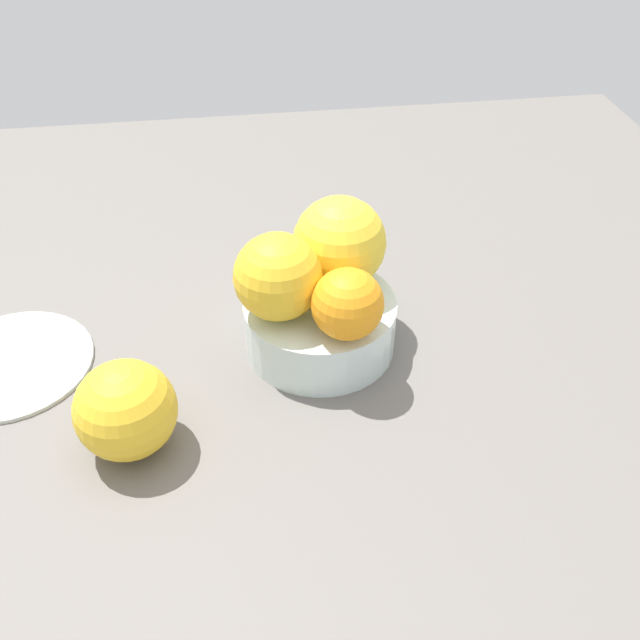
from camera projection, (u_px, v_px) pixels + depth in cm
name	position (u px, v px, depth cm)	size (l,w,h in cm)	color
ground_plane	(320.00, 352.00, 68.73)	(110.00, 110.00, 2.00)	#66605B
fruit_bowl	(320.00, 325.00, 66.50)	(14.29, 14.29, 5.20)	silver
orange_in_bowl_0	(278.00, 277.00, 61.21)	(7.90, 7.90, 7.90)	yellow
orange_in_bowl_1	(339.00, 243.00, 64.63)	(8.68, 8.68, 8.68)	yellow
orange_in_bowl_2	(347.00, 304.00, 59.53)	(6.32, 6.32, 6.32)	orange
orange_loose_0	(126.00, 410.00, 55.89)	(8.26, 8.26, 8.26)	yellow
side_plate	(10.00, 362.00, 65.58)	(15.14, 15.14, 0.80)	silver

